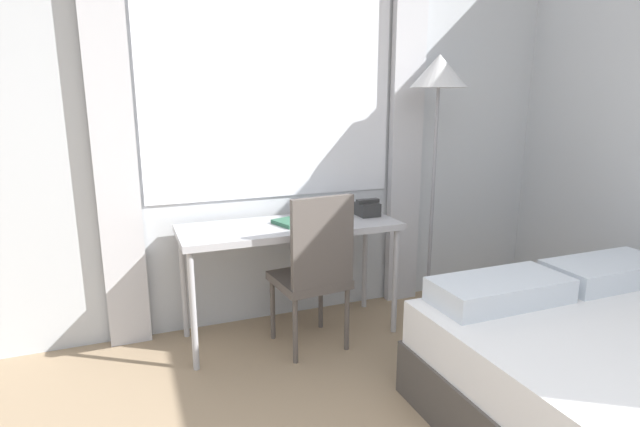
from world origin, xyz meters
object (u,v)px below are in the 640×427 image
at_px(telephone, 368,208).
at_px(standing_lamp, 438,90).
at_px(desk, 290,234).
at_px(book, 295,221).
at_px(desk_chair, 314,267).

bearing_deg(telephone, standing_lamp, -3.79).
xyz_separation_m(desk, standing_lamp, (1.03, -0.01, 0.87)).
height_order(telephone, book, telephone).
distance_m(desk, desk_chair, 0.29).
relative_size(telephone, book, 0.55).
xyz_separation_m(desk, desk_chair, (0.07, -0.24, -0.15)).
distance_m(desk_chair, book, 0.33).
bearing_deg(desk_chair, standing_lamp, 8.14).
bearing_deg(desk, desk_chair, -74.01).
bearing_deg(book, standing_lamp, -0.48).
distance_m(desk, telephone, 0.56).
relative_size(desk, standing_lamp, 0.76).
height_order(desk_chair, book, desk_chair).
bearing_deg(desk, standing_lamp, -0.28).
bearing_deg(book, telephone, 2.63).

